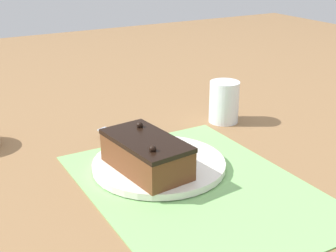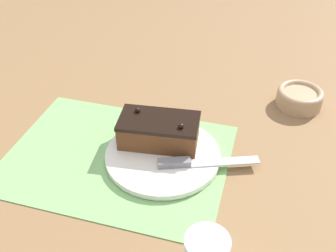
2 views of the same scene
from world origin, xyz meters
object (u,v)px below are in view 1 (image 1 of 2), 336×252
Objects in this scene: cake_plate at (159,164)px; drinking_glass at (224,102)px; chocolate_cake at (146,154)px; serving_knife at (150,144)px.

cake_plate is 2.55× the size of drinking_glass.
chocolate_cake is 1.87× the size of drinking_glass.
serving_knife is 0.24m from drinking_glass.
drinking_glass is (0.16, -0.28, 0.00)m from chocolate_cake.
chocolate_cake is at bearing -142.45° from serving_knife.
serving_knife is (0.06, -0.02, 0.01)m from cake_plate.
serving_knife is (0.08, -0.05, -0.02)m from chocolate_cake.
drinking_glass is (0.07, -0.23, 0.03)m from serving_knife.
cake_plate is 0.07m from serving_knife.
cake_plate is 1.20× the size of serving_knife.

